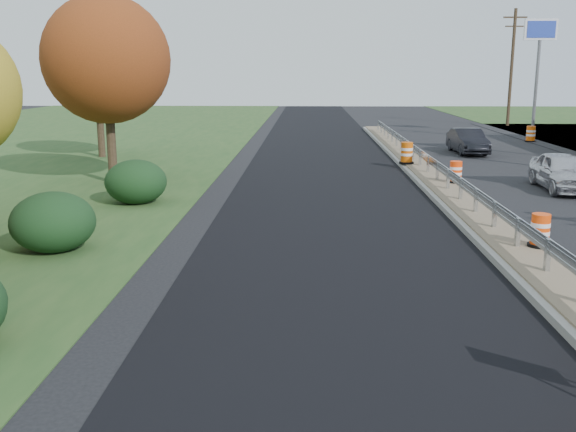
{
  "coord_description": "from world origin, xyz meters",
  "views": [
    {
      "loc": [
        -5.16,
        -15.37,
        4.41
      ],
      "look_at": [
        -5.61,
        -0.69,
        1.1
      ],
      "focal_mm": 40.0,
      "sensor_mm": 36.0,
      "label": 1
    }
  ],
  "objects_px": {
    "barrel_median_mid": "(456,172)",
    "barrel_shoulder_far": "(531,134)",
    "barrel_median_far": "(407,153)",
    "barrel_median_near": "(540,231)",
    "car_silver": "(563,171)",
    "car_dark_mid": "(468,141)"
  },
  "relations": [
    {
      "from": "barrel_median_mid",
      "to": "car_dark_mid",
      "type": "distance_m",
      "value": 11.49
    },
    {
      "from": "barrel_shoulder_far",
      "to": "barrel_median_far",
      "type": "bearing_deg",
      "value": -129.09
    },
    {
      "from": "barrel_median_near",
      "to": "car_dark_mid",
      "type": "distance_m",
      "value": 20.58
    },
    {
      "from": "barrel_median_mid",
      "to": "barrel_median_far",
      "type": "height_order",
      "value": "barrel_median_far"
    },
    {
      "from": "barrel_median_mid",
      "to": "barrel_shoulder_far",
      "type": "xyz_separation_m",
      "value": [
        8.65,
        17.23,
        -0.14
      ]
    },
    {
      "from": "barrel_median_far",
      "to": "car_silver",
      "type": "xyz_separation_m",
      "value": [
        5.11,
        -5.4,
        0.01
      ]
    },
    {
      "from": "barrel_median_mid",
      "to": "car_dark_mid",
      "type": "bearing_deg",
      "value": 74.21
    },
    {
      "from": "barrel_median_mid",
      "to": "barrel_median_far",
      "type": "relative_size",
      "value": 0.83
    },
    {
      "from": "barrel_shoulder_far",
      "to": "car_dark_mid",
      "type": "xyz_separation_m",
      "value": [
        -5.52,
        -6.18,
        0.19
      ]
    },
    {
      "from": "barrel_median_near",
      "to": "barrel_median_far",
      "type": "bearing_deg",
      "value": 94.23
    },
    {
      "from": "barrel_median_mid",
      "to": "car_dark_mid",
      "type": "height_order",
      "value": "car_dark_mid"
    },
    {
      "from": "barrel_shoulder_far",
      "to": "car_silver",
      "type": "xyz_separation_m",
      "value": [
        -4.64,
        -17.4,
        0.23
      ]
    },
    {
      "from": "barrel_median_near",
      "to": "barrel_median_mid",
      "type": "xyz_separation_m",
      "value": [
        0.03,
        9.28,
        0.01
      ]
    },
    {
      "from": "barrel_median_near",
      "to": "car_silver",
      "type": "relative_size",
      "value": 0.19
    },
    {
      "from": "barrel_median_near",
      "to": "barrel_median_far",
      "type": "xyz_separation_m",
      "value": [
        -1.07,
        14.51,
        0.09
      ]
    },
    {
      "from": "barrel_median_mid",
      "to": "barrel_median_far",
      "type": "distance_m",
      "value": 5.34
    },
    {
      "from": "barrel_median_far",
      "to": "car_silver",
      "type": "distance_m",
      "value": 7.43
    },
    {
      "from": "barrel_median_mid",
      "to": "barrel_shoulder_far",
      "type": "distance_m",
      "value": 19.28
    },
    {
      "from": "barrel_median_near",
      "to": "car_silver",
      "type": "distance_m",
      "value": 9.97
    },
    {
      "from": "barrel_median_near",
      "to": "car_silver",
      "type": "height_order",
      "value": "car_silver"
    },
    {
      "from": "barrel_shoulder_far",
      "to": "car_silver",
      "type": "bearing_deg",
      "value": -104.94
    },
    {
      "from": "barrel_median_near",
      "to": "barrel_median_mid",
      "type": "distance_m",
      "value": 9.28
    }
  ]
}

